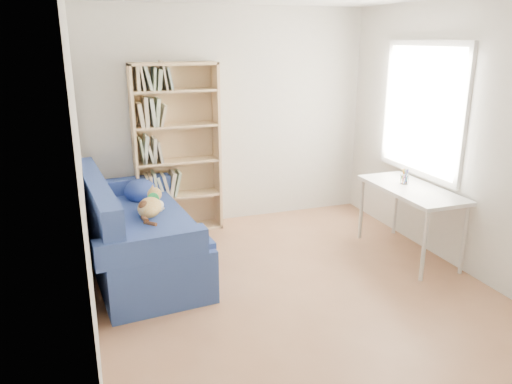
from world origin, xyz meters
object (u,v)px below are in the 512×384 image
bookshelf (177,156)px  pen_cup (405,178)px  desk (411,194)px  sofa (136,235)px

bookshelf → pen_cup: 2.57m
bookshelf → desk: bookshelf is taller
sofa → bookshelf: bearing=51.2°
sofa → bookshelf: size_ratio=1.03×
desk → bookshelf: bearing=144.3°
sofa → desk: sofa is taller
sofa → desk: size_ratio=1.66×
sofa → desk: 2.84m
sofa → bookshelf: bookshelf is taller
pen_cup → desk: bearing=-94.4°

